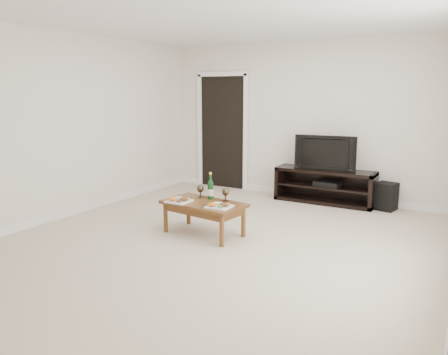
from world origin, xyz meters
TOP-DOWN VIEW (x-y plane):
  - floor at (0.00, 0.00)m, footprint 5.50×5.50m
  - back_wall at (0.00, 2.77)m, footprint 5.00×0.04m
  - ceiling at (0.00, 0.00)m, footprint 5.00×5.50m
  - doorway at (-1.55, 2.73)m, footprint 0.90×0.02m
  - media_console at (0.50, 2.50)m, footprint 1.58×0.45m
  - television at (0.50, 2.50)m, footprint 0.97×0.24m
  - av_receiver at (0.55, 2.48)m, footprint 0.42×0.32m
  - subwoofer at (1.45, 2.53)m, footprint 0.33×0.33m
  - coffee_table at (-0.34, 0.16)m, footprint 1.09×0.69m
  - plate_left at (-0.62, 0.02)m, footprint 0.27×0.27m
  - plate_right at (-0.04, 0.04)m, footprint 0.27×0.27m
  - wine_bottle at (-0.35, 0.35)m, footprint 0.07×0.07m
  - goblet_left at (-0.50, 0.34)m, footprint 0.09×0.09m
  - goblet_right at (-0.12, 0.34)m, footprint 0.09×0.09m

SIDE VIEW (x-z plane):
  - floor at x=0.00m, z-range 0.00..0.00m
  - coffee_table at x=-0.34m, z-range 0.00..0.42m
  - subwoofer at x=1.45m, z-range 0.00..0.42m
  - media_console at x=0.50m, z-range 0.00..0.55m
  - av_receiver at x=0.55m, z-range 0.29..0.36m
  - plate_left at x=-0.62m, z-range 0.42..0.49m
  - plate_right at x=-0.04m, z-range 0.42..0.49m
  - goblet_left at x=-0.50m, z-range 0.42..0.59m
  - goblet_right at x=-0.12m, z-range 0.42..0.59m
  - wine_bottle at x=-0.35m, z-range 0.42..0.77m
  - television at x=0.50m, z-range 0.55..1.10m
  - doorway at x=-1.55m, z-range 0.00..2.05m
  - back_wall at x=0.00m, z-range 0.00..2.60m
  - ceiling at x=0.00m, z-range 2.60..2.64m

